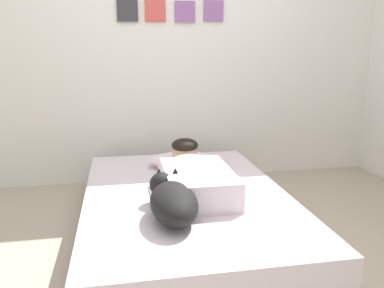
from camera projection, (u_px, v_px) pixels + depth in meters
name	position (u px, v px, depth m)	size (l,w,h in m)	color
ground_plane	(206.00, 254.00, 2.39)	(12.01, 12.01, 0.00)	tan
back_wall	(170.00, 46.00, 3.58)	(4.00, 0.12, 2.50)	silver
bed	(186.00, 213.00, 2.63)	(1.35, 2.03, 0.30)	#4C4742
pillow	(181.00, 160.00, 3.15)	(0.52, 0.32, 0.11)	silver
person_lying	(194.00, 174.00, 2.62)	(0.43, 0.92, 0.27)	silver
dog	(172.00, 200.00, 2.17)	(0.26, 0.57, 0.21)	black
coffee_cup	(201.00, 170.00, 2.94)	(0.12, 0.09, 0.07)	#D84C47
cell_phone	(224.00, 192.00, 2.58)	(0.07, 0.14, 0.01)	black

